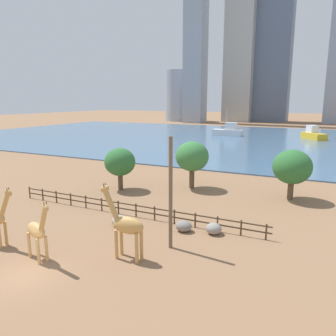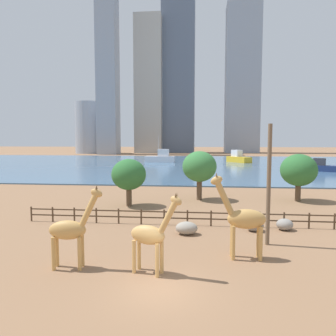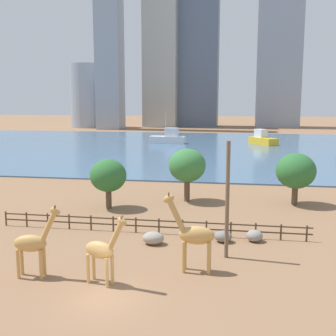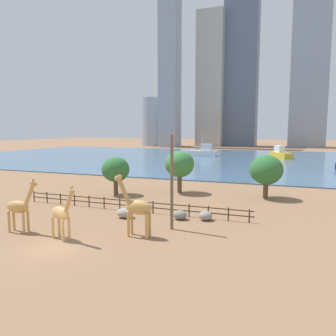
# 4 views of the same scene
# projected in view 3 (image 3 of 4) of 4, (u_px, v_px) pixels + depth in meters

# --- Properties ---
(ground_plane) EXTENTS (400.00, 400.00, 0.00)m
(ground_plane) POSITION_uv_depth(u_px,v_px,m) (209.00, 146.00, 101.32)
(ground_plane) COLOR #8C6647
(harbor_water) EXTENTS (180.00, 86.00, 0.20)m
(harbor_water) POSITION_uv_depth(u_px,v_px,m) (208.00, 147.00, 98.38)
(harbor_water) COLOR #476B8C
(harbor_water) RESTS_ON ground
(giraffe_tall) EXTENTS (3.05, 1.48, 4.50)m
(giraffe_tall) POSITION_uv_depth(u_px,v_px,m) (102.00, 250.00, 25.08)
(giraffe_tall) COLOR tan
(giraffe_tall) RESTS_ON ground
(giraffe_companion) EXTENTS (3.13, 1.04, 4.69)m
(giraffe_companion) POSITION_uv_depth(u_px,v_px,m) (33.00, 243.00, 26.08)
(giraffe_companion) COLOR tan
(giraffe_companion) RESTS_ON ground
(giraffe_young) EXTENTS (3.42, 0.96, 5.22)m
(giraffe_young) POSITION_uv_depth(u_px,v_px,m) (194.00, 235.00, 26.91)
(giraffe_young) COLOR tan
(giraffe_young) RESTS_ON ground
(utility_pole) EXTENTS (0.28, 0.28, 8.26)m
(utility_pole) POSITION_uv_depth(u_px,v_px,m) (227.00, 200.00, 29.06)
(utility_pole) COLOR brown
(utility_pole) RESTS_ON ground
(boulder_near_fence) EXTENTS (1.38, 1.20, 0.90)m
(boulder_near_fence) POSITION_uv_depth(u_px,v_px,m) (223.00, 236.00, 32.87)
(boulder_near_fence) COLOR gray
(boulder_near_fence) RESTS_ON ground
(boulder_by_pole) EXTENTS (1.29, 1.22, 0.92)m
(boulder_by_pole) POSITION_uv_depth(u_px,v_px,m) (254.00, 236.00, 33.00)
(boulder_by_pole) COLOR gray
(boulder_by_pole) RESTS_ON ground
(boulder_small) EXTENTS (1.67, 1.30, 0.97)m
(boulder_small) POSITION_uv_depth(u_px,v_px,m) (153.00, 238.00, 32.36)
(boulder_small) COLOR gray
(boulder_small) RESTS_ON ground
(enclosure_fence) EXTENTS (26.12, 0.14, 1.30)m
(enclosure_fence) POSITION_uv_depth(u_px,v_px,m) (149.00, 224.00, 35.01)
(enclosure_fence) COLOR #4C3826
(enclosure_fence) RESTS_ON ground
(tree_left_large) EXTENTS (4.15, 4.15, 5.51)m
(tree_left_large) POSITION_uv_depth(u_px,v_px,m) (296.00, 171.00, 44.17)
(tree_left_large) COLOR brown
(tree_left_large) RESTS_ON ground
(tree_center_broad) EXTENTS (3.71, 3.71, 5.10)m
(tree_center_broad) POSITION_uv_depth(u_px,v_px,m) (108.00, 176.00, 42.67)
(tree_center_broad) COLOR brown
(tree_center_broad) RESTS_ON ground
(tree_right_tall) EXTENTS (4.04, 4.04, 5.81)m
(tree_right_tall) POSITION_uv_depth(u_px,v_px,m) (187.00, 166.00, 45.66)
(tree_right_tall) COLOR brown
(tree_right_tall) RESTS_ON ground
(boat_ferry) EXTENTS (9.07, 3.68, 8.02)m
(boat_ferry) POSITION_uv_depth(u_px,v_px,m) (168.00, 138.00, 106.58)
(boat_ferry) COLOR silver
(boat_ferry) RESTS_ON harbor_water
(boat_tug) EXTENTS (7.12, 8.66, 3.69)m
(boat_tug) POSITION_uv_depth(u_px,v_px,m) (263.00, 139.00, 104.33)
(boat_tug) COLOR gold
(boat_tug) RESTS_ON harbor_water
(skyline_tower_needle) EXTENTS (17.23, 13.62, 74.86)m
(skyline_tower_needle) POSITION_uv_depth(u_px,v_px,m) (280.00, 34.00, 170.01)
(skyline_tower_needle) COLOR #939EAD
(skyline_tower_needle) RESTS_ON ground
(skyline_block_central) EXTENTS (13.77, 11.70, 69.15)m
(skyline_block_central) POSITION_uv_depth(u_px,v_px,m) (161.00, 42.00, 172.34)
(skyline_block_central) COLOR #B7B2A8
(skyline_block_central) RESTS_ON ground
(skyline_block_left) EXTENTS (15.09, 15.09, 25.51)m
(skyline_block_left) POSITION_uv_depth(u_px,v_px,m) (89.00, 96.00, 172.37)
(skyline_block_left) COLOR #939EAD
(skyline_block_left) RESTS_ON ground
(skyline_block_right) EXTENTS (17.09, 12.54, 103.69)m
(skyline_block_right) POSITION_uv_depth(u_px,v_px,m) (199.00, 0.00, 173.37)
(skyline_block_right) COLOR slate
(skyline_block_right) RESTS_ON ground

